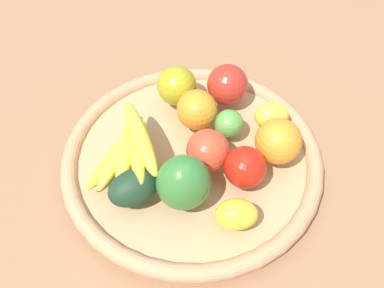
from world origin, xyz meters
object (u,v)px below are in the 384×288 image
avocado (134,187)px  lime_0 (229,124)px  lemon_1 (272,116)px  bell_pepper (185,183)px  apple_1 (245,167)px  banana_bunch (128,147)px  orange_0 (278,141)px  orange_1 (199,110)px  apple_3 (227,85)px  apple_0 (208,150)px  apple_2 (177,86)px  lemon_0 (237,214)px

avocado → lime_0: (0.15, -0.13, -0.00)m
avocado → lemon_1: 0.28m
bell_pepper → apple_1: bell_pepper is taller
bell_pepper → lime_0: 0.16m
banana_bunch → orange_0: size_ratio=2.17×
avocado → bell_pepper: size_ratio=0.88×
orange_1 → apple_3: 0.08m
orange_1 → apple_0: 0.09m
apple_0 → apple_2: size_ratio=0.96×
apple_2 → apple_1: 0.22m
lime_0 → apple_0: bearing=157.4°
orange_0 → lime_0: bearing=64.4°
orange_0 → apple_1: bearing=138.0°
avocado → orange_1: (0.17, -0.08, 0.01)m
lemon_1 → apple_3: size_ratio=0.82×
lime_0 → lemon_1: bearing=-66.9°
apple_1 → lemon_1: bearing=-18.0°
lemon_0 → lime_0: lime_0 is taller
bell_pepper → apple_2: 0.22m
bell_pepper → banana_bunch: bell_pepper is taller
lemon_0 → apple_1: size_ratio=0.94×
avocado → orange_0: 0.25m
apple_2 → avocado: bearing=171.8°
avocado → orange_1: 0.19m
banana_bunch → bell_pepper: bearing=-122.2°
bell_pepper → apple_2: bearing=-95.1°
orange_1 → apple_0: size_ratio=1.01×
avocado → lime_0: bearing=-41.5°
bell_pepper → orange_1: size_ratio=1.33×
apple_2 → apple_1: size_ratio=1.08×
avocado → apple_1: bearing=-71.5°
apple_1 → apple_0: bearing=68.0°
bell_pepper → banana_bunch: bearing=-49.3°
apple_3 → apple_1: 0.19m
banana_bunch → orange_0: (0.04, -0.24, -0.00)m
lemon_1 → banana_bunch: 0.26m
banana_bunch → apple_0: banana_bunch is taller
orange_0 → apple_1: (-0.06, 0.05, -0.00)m
lemon_0 → apple_3: bearing=7.5°
apple_0 → bell_pepper: bearing=161.1°
apple_0 → lemon_0: bearing=-152.7°
avocado → apple_1: (0.06, -0.17, 0.01)m
orange_1 → banana_bunch: bearing=133.8°
apple_2 → lemon_0: bearing=-152.9°
bell_pepper → apple_0: (0.08, -0.03, -0.01)m
avocado → orange_0: orange_0 is taller
orange_1 → banana_bunch: 0.14m
avocado → lemon_1: size_ratio=1.35×
orange_0 → apple_0: bearing=105.8°
lemon_1 → lemon_0: bearing=166.7°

